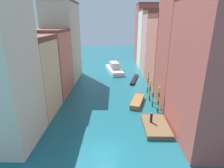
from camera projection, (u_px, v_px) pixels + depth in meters
ground_plane at (111, 85)px, 44.75m from camera, size 154.00×154.00×0.00m
building_left_1 at (31, 76)px, 29.30m from camera, size 7.15×8.02×12.84m
building_left_2 at (50, 63)px, 37.84m from camera, size 7.15×9.38×13.40m
building_left_3 at (63, 42)px, 47.01m from camera, size 7.15×11.91×19.69m
building_right_0 at (210, 71)px, 22.13m from camera, size 7.15×11.90×18.13m
building_right_1 at (182, 48)px, 31.37m from camera, size 7.15×8.75×21.11m
building_right_2 at (165, 52)px, 42.03m from camera, size 7.15×11.79×16.22m
building_right_3 at (156, 44)px, 51.80m from camera, size 7.15×9.26×17.52m
building_right_4 at (150, 39)px, 61.21m from camera, size 7.15×10.18×18.65m
building_right_5 at (145, 33)px, 70.35m from camera, size 7.15×9.56×21.27m
waterfront_dock at (156, 126)px, 26.66m from camera, size 3.54×6.05×0.61m
person_on_dock at (151, 118)px, 26.88m from camera, size 0.36×0.36×1.61m
mooring_pole_0 at (158, 99)px, 30.74m from camera, size 0.35×0.35×4.59m
mooring_pole_1 at (153, 97)px, 32.95m from camera, size 0.31×0.31×3.84m
mooring_pole_2 at (150, 90)px, 35.50m from camera, size 0.35×0.35×4.15m
mooring_pole_3 at (148, 82)px, 39.43m from camera, size 0.29×0.29×4.77m
vaporetto_white at (114, 69)px, 56.54m from camera, size 5.87×12.02×3.08m
gondola_black at (134, 79)px, 48.64m from camera, size 3.10×8.83×0.46m
motorboat_0 at (137, 101)px, 34.61m from camera, size 3.43×6.30×0.86m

